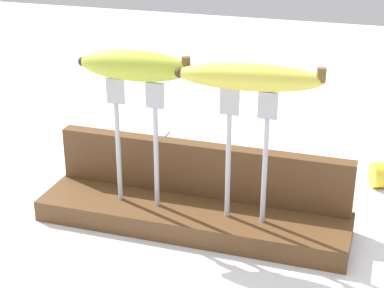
{
  "coord_description": "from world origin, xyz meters",
  "views": [
    {
      "loc": [
        0.25,
        -0.77,
        0.47
      ],
      "look_at": [
        0.0,
        0.0,
        0.13
      ],
      "focal_mm": 59.05,
      "sensor_mm": 36.0,
      "label": 1
    }
  ],
  "objects_px": {
    "fork_fallen_near": "(236,160)",
    "fork_fallen_far": "(148,152)",
    "banana_raised_right": "(250,77)",
    "fork_stand_right": "(247,145)",
    "fork_stand_left": "(136,132)",
    "banana_raised_left": "(134,66)"
  },
  "relations": [
    {
      "from": "fork_fallen_near",
      "to": "fork_fallen_far",
      "type": "height_order",
      "value": "same"
    },
    {
      "from": "banana_raised_right",
      "to": "fork_fallen_far",
      "type": "distance_m",
      "value": 0.41
    },
    {
      "from": "fork_fallen_near",
      "to": "banana_raised_right",
      "type": "bearing_deg",
      "value": -73.26
    },
    {
      "from": "fork_stand_right",
      "to": "fork_fallen_far",
      "type": "distance_m",
      "value": 0.36
    },
    {
      "from": "fork_stand_left",
      "to": "banana_raised_left",
      "type": "xyz_separation_m",
      "value": [
        -0.0,
        -0.0,
        0.1
      ]
    },
    {
      "from": "fork_fallen_near",
      "to": "fork_fallen_far",
      "type": "xyz_separation_m",
      "value": [
        -0.16,
        -0.02,
        0.0
      ]
    },
    {
      "from": "fork_stand_right",
      "to": "banana_raised_right",
      "type": "bearing_deg",
      "value": -174.62
    },
    {
      "from": "banana_raised_left",
      "to": "fork_fallen_far",
      "type": "bearing_deg",
      "value": 108.79
    },
    {
      "from": "fork_stand_left",
      "to": "fork_fallen_near",
      "type": "distance_m",
      "value": 0.3
    },
    {
      "from": "banana_raised_left",
      "to": "banana_raised_right",
      "type": "height_order",
      "value": "banana_raised_left"
    },
    {
      "from": "banana_raised_left",
      "to": "banana_raised_right",
      "type": "xyz_separation_m",
      "value": [
        0.16,
        -0.0,
        -0.0
      ]
    },
    {
      "from": "fork_fallen_near",
      "to": "fork_stand_right",
      "type": "bearing_deg",
      "value": -73.24
    },
    {
      "from": "fork_stand_right",
      "to": "fork_stand_left",
      "type": "bearing_deg",
      "value": 180.0
    },
    {
      "from": "banana_raised_left",
      "to": "fork_fallen_near",
      "type": "xyz_separation_m",
      "value": [
        0.09,
        0.25,
        -0.24
      ]
    },
    {
      "from": "fork_fallen_far",
      "to": "fork_fallen_near",
      "type": "bearing_deg",
      "value": 5.36
    },
    {
      "from": "fork_stand_left",
      "to": "fork_stand_right",
      "type": "relative_size",
      "value": 0.99
    },
    {
      "from": "banana_raised_right",
      "to": "fork_fallen_near",
      "type": "distance_m",
      "value": 0.35
    },
    {
      "from": "fork_stand_left",
      "to": "banana_raised_left",
      "type": "bearing_deg",
      "value": -178.65
    },
    {
      "from": "fork_stand_left",
      "to": "fork_fallen_far",
      "type": "distance_m",
      "value": 0.28
    },
    {
      "from": "banana_raised_left",
      "to": "fork_fallen_near",
      "type": "bearing_deg",
      "value": 71.15
    },
    {
      "from": "fork_stand_right",
      "to": "fork_fallen_near",
      "type": "bearing_deg",
      "value": 106.76
    },
    {
      "from": "fork_stand_right",
      "to": "banana_raised_left",
      "type": "distance_m",
      "value": 0.19
    }
  ]
}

